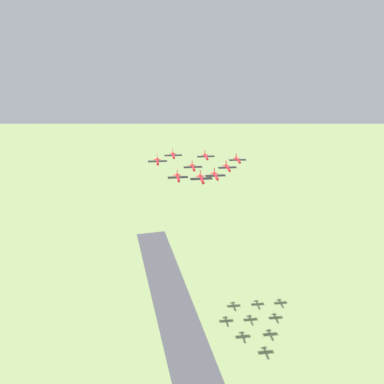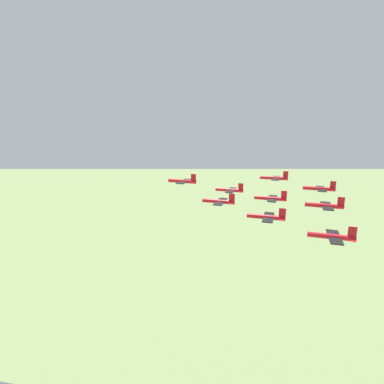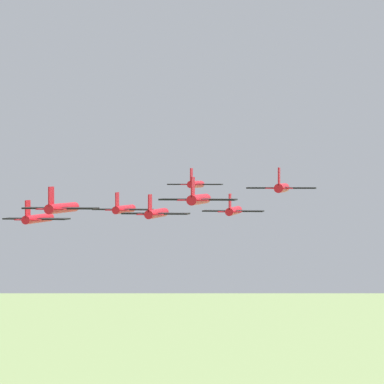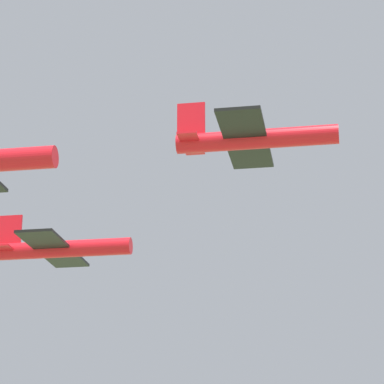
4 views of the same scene
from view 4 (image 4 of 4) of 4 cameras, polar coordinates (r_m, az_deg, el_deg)
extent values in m
cylinder|color=red|center=(60.94, 4.09, 3.33)|extent=(9.75, 7.13, 1.33)
cube|color=black|center=(61.01, 3.41, 3.29)|extent=(8.03, 10.02, 0.22)
cube|color=red|center=(62.13, -0.05, 4.48)|extent=(1.70, 1.21, 2.65)
cube|color=red|center=(61.47, -0.05, 3.07)|extent=(3.25, 3.94, 0.14)
cylinder|color=red|center=(71.50, -8.10, -3.56)|extent=(9.75, 7.13, 1.33)
cube|color=black|center=(71.71, -8.65, -3.58)|extent=(8.03, 10.02, 0.22)
cube|color=red|center=(73.40, -11.36, -2.44)|extent=(1.70, 1.21, 2.65)
cube|color=red|center=(72.94, -11.45, -3.69)|extent=(3.25, 3.94, 0.14)
camera|label=1|loc=(176.59, 78.36, 23.86)|focal=35.00mm
camera|label=2|loc=(171.28, -5.15, -4.38)|focal=28.00mm
camera|label=3|loc=(175.59, -70.68, 1.92)|focal=85.00mm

